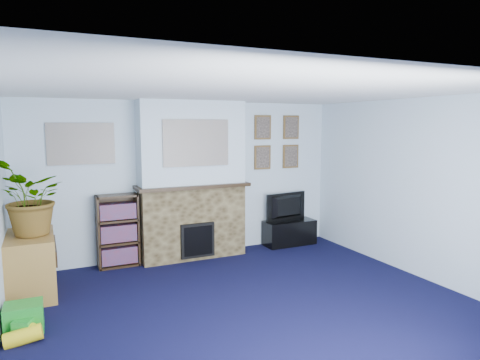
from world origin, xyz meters
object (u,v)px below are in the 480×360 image
tv_stand (289,232)px  television (289,207)px  sideboard (31,266)px  bookshelf (118,232)px

tv_stand → television: (0.00, 0.02, 0.43)m
tv_stand → sideboard: sideboard is taller
television → sideboard: (-3.96, -0.59, -0.30)m
television → tv_stand: bearing=81.4°
tv_stand → bookshelf: size_ratio=0.84×
bookshelf → sideboard: bearing=-149.9°
television → bookshelf: bearing=-9.7°
television → bookshelf: bookshelf is taller
bookshelf → sideboard: size_ratio=1.10×
tv_stand → television: bearing=90.0°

